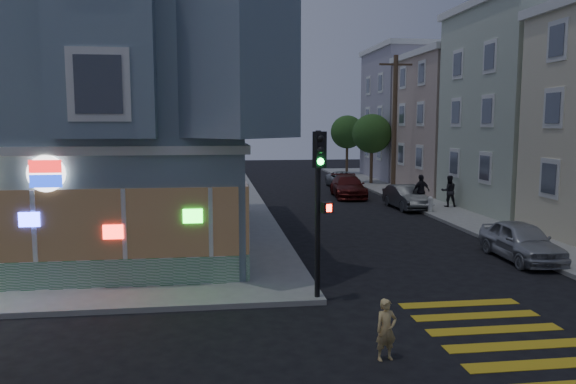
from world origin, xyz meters
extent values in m
plane|color=black|center=(0.00, 0.00, 0.00)|extent=(120.00, 120.00, 0.00)
cube|color=gray|center=(23.00, 23.00, 0.07)|extent=(24.00, 42.00, 0.15)
cube|color=slate|center=(-6.00, 11.00, 5.65)|extent=(14.00, 14.00, 11.00)
cube|color=silver|center=(-6.00, 11.00, 4.00)|extent=(14.30, 14.30, 0.25)
cylinder|color=white|center=(-4.40, 3.87, 3.40)|extent=(1.00, 0.12, 1.00)
cube|color=tan|center=(19.50, 25.00, 4.65)|extent=(12.00, 8.60, 9.00)
cube|color=gray|center=(19.50, 34.00, 5.40)|extent=(12.00, 8.60, 10.50)
cylinder|color=#4C3826|center=(12.00, 24.00, 4.65)|extent=(0.30, 0.30, 9.00)
cube|color=#4C3826|center=(12.00, 24.00, 8.55)|extent=(2.20, 0.12, 0.12)
cylinder|color=#4C3826|center=(12.20, 30.00, 1.75)|extent=(0.24, 0.24, 3.20)
sphere|color=#174117|center=(12.20, 30.00, 3.95)|extent=(3.00, 3.00, 3.00)
cylinder|color=#4C3826|center=(12.20, 38.00, 1.75)|extent=(0.24, 0.24, 3.20)
sphere|color=#174117|center=(12.20, 38.00, 3.95)|extent=(3.00, 3.00, 3.00)
imported|color=#D9B86F|center=(3.50, -1.51, 0.63)|extent=(0.51, 0.39, 1.26)
imported|color=black|center=(13.00, 17.33, 1.02)|extent=(0.92, 0.76, 1.73)
imported|color=black|center=(11.30, 17.06, 1.07)|extent=(1.16, 0.73, 1.83)
imported|color=#AFB1B7|center=(10.70, 5.91, 0.68)|extent=(1.72, 4.02, 1.35)
imported|color=#3B3E41|center=(10.70, 17.77, 0.66)|extent=(1.56, 4.06, 1.32)
imported|color=#551513|center=(8.67, 22.97, 0.69)|extent=(2.33, 4.93, 1.39)
imported|color=gray|center=(9.55, 28.17, 0.60)|extent=(2.06, 4.33, 1.19)
cylinder|color=black|center=(2.80, 2.30, 2.36)|extent=(0.14, 0.14, 4.42)
cube|color=black|center=(2.80, 2.11, 4.08)|extent=(0.34, 0.32, 0.93)
sphere|color=black|center=(2.80, 1.96, 4.38)|extent=(0.18, 0.18, 0.18)
sphere|color=black|center=(2.80, 1.96, 4.08)|extent=(0.18, 0.18, 0.18)
sphere|color=#19F23F|center=(2.80, 1.96, 3.79)|extent=(0.18, 0.18, 0.18)
cube|color=black|center=(3.02, 2.14, 2.58)|extent=(0.32, 0.25, 0.28)
cube|color=#FF2614|center=(3.02, 2.04, 2.58)|extent=(0.19, 0.02, 0.19)
cylinder|color=silver|center=(11.30, 15.72, 0.46)|extent=(0.25, 0.25, 0.62)
sphere|color=silver|center=(11.30, 15.72, 0.82)|extent=(0.27, 0.27, 0.27)
cylinder|color=silver|center=(11.30, 15.72, 0.51)|extent=(0.47, 0.12, 0.12)
camera|label=1|loc=(0.10, -12.01, 4.77)|focal=35.00mm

